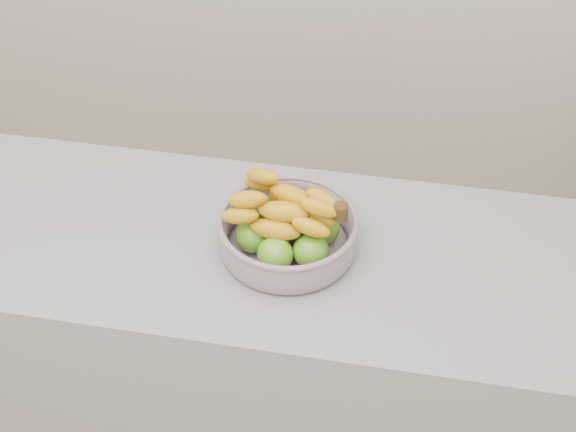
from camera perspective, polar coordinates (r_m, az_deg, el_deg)
counter at (r=2.21m, az=-5.93°, el=-9.99°), size 2.00×0.60×0.90m
fruit_bowl at (r=1.80m, az=-0.02°, el=-1.02°), size 0.32×0.32×0.17m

